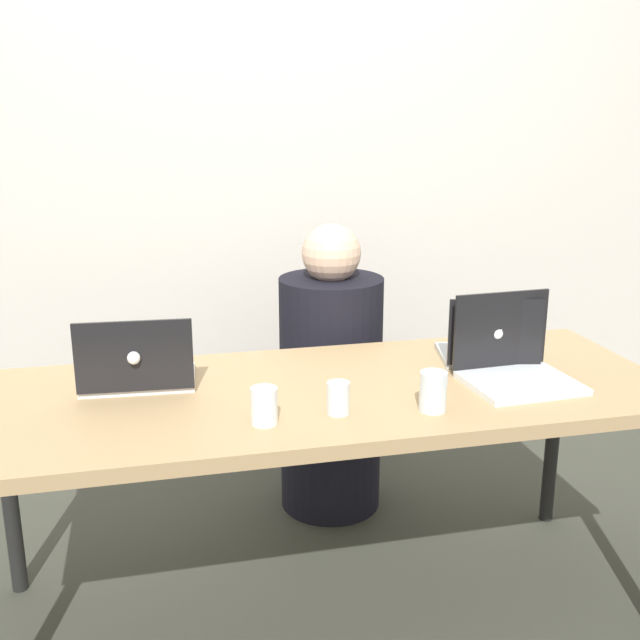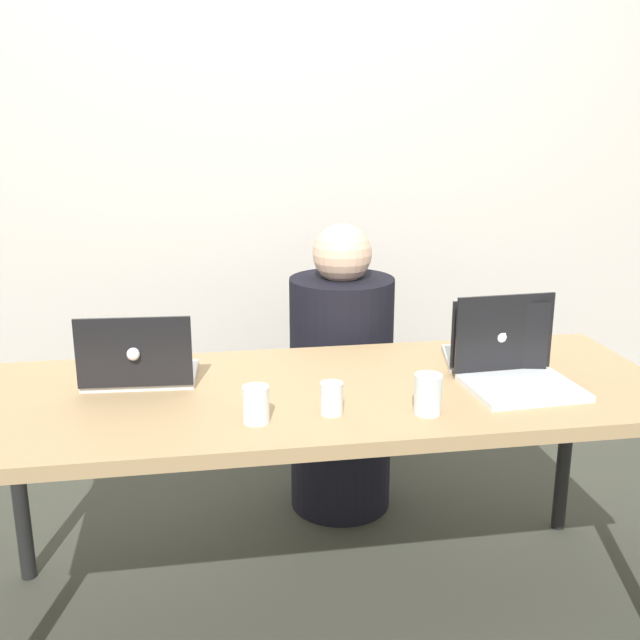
{
  "view_description": "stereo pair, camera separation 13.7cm",
  "coord_description": "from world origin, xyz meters",
  "px_view_note": "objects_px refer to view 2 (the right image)",
  "views": [
    {
      "loc": [
        -0.48,
        -1.95,
        1.51
      ],
      "look_at": [
        0.0,
        0.08,
        0.92
      ],
      "focal_mm": 42.0,
      "sensor_mm": 36.0,
      "label": 1
    },
    {
      "loc": [
        -0.34,
        -1.98,
        1.51
      ],
      "look_at": [
        0.0,
        0.08,
        0.92
      ],
      "focal_mm": 42.0,
      "sensor_mm": 36.0,
      "label": 2
    }
  ],
  "objects_px": {
    "laptop_front_right": "(516,368)",
    "water_glass_center": "(332,400)",
    "laptop_back_left": "(139,368)",
    "water_glass_left": "(256,407)",
    "laptop_back_right": "(494,350)",
    "person_at_center": "(341,386)",
    "water_glass_right": "(428,397)"
  },
  "relations": [
    {
      "from": "laptop_front_right",
      "to": "water_glass_left",
      "type": "height_order",
      "value": "laptop_front_right"
    },
    {
      "from": "laptop_front_right",
      "to": "water_glass_right",
      "type": "height_order",
      "value": "laptop_front_right"
    },
    {
      "from": "laptop_back_right",
      "to": "water_glass_center",
      "type": "distance_m",
      "value": 0.64
    },
    {
      "from": "laptop_front_right",
      "to": "water_glass_right",
      "type": "relative_size",
      "value": 2.97
    },
    {
      "from": "laptop_front_right",
      "to": "laptop_back_left",
      "type": "relative_size",
      "value": 0.96
    },
    {
      "from": "water_glass_center",
      "to": "water_glass_right",
      "type": "xyz_separation_m",
      "value": [
        0.25,
        -0.04,
        0.01
      ]
    },
    {
      "from": "laptop_back_left",
      "to": "laptop_back_right",
      "type": "bearing_deg",
      "value": -177.12
    },
    {
      "from": "laptop_front_right",
      "to": "water_glass_right",
      "type": "distance_m",
      "value": 0.35
    },
    {
      "from": "laptop_back_left",
      "to": "laptop_front_right",
      "type": "bearing_deg",
      "value": 173.65
    },
    {
      "from": "water_glass_center",
      "to": "person_at_center",
      "type": "bearing_deg",
      "value": 77.22
    },
    {
      "from": "person_at_center",
      "to": "water_glass_right",
      "type": "xyz_separation_m",
      "value": [
        0.06,
        -0.87,
        0.29
      ]
    },
    {
      "from": "person_at_center",
      "to": "water_glass_left",
      "type": "bearing_deg",
      "value": 80.12
    },
    {
      "from": "laptop_front_right",
      "to": "laptop_back_left",
      "type": "xyz_separation_m",
      "value": [
        -1.07,
        0.19,
        -0.01
      ]
    },
    {
      "from": "laptop_back_left",
      "to": "water_glass_left",
      "type": "height_order",
      "value": "laptop_back_left"
    },
    {
      "from": "person_at_center",
      "to": "water_glass_right",
      "type": "bearing_deg",
      "value": 108.34
    },
    {
      "from": "laptop_back_right",
      "to": "water_glass_center",
      "type": "relative_size",
      "value": 3.82
    },
    {
      "from": "person_at_center",
      "to": "laptop_back_right",
      "type": "distance_m",
      "value": 0.72
    },
    {
      "from": "person_at_center",
      "to": "water_glass_left",
      "type": "relative_size",
      "value": 11.56
    },
    {
      "from": "laptop_front_right",
      "to": "laptop_back_right",
      "type": "relative_size",
      "value": 0.97
    },
    {
      "from": "person_at_center",
      "to": "laptop_back_left",
      "type": "height_order",
      "value": "person_at_center"
    },
    {
      "from": "person_at_center",
      "to": "laptop_front_right",
      "type": "relative_size",
      "value": 3.49
    },
    {
      "from": "person_at_center",
      "to": "laptop_back_right",
      "type": "xyz_separation_m",
      "value": [
        0.37,
        -0.54,
        0.29
      ]
    },
    {
      "from": "person_at_center",
      "to": "laptop_back_left",
      "type": "xyz_separation_m",
      "value": [
        -0.7,
        -0.52,
        0.29
      ]
    },
    {
      "from": "laptop_back_left",
      "to": "water_glass_center",
      "type": "height_order",
      "value": "laptop_back_left"
    },
    {
      "from": "laptop_front_right",
      "to": "water_glass_center",
      "type": "height_order",
      "value": "laptop_front_right"
    },
    {
      "from": "person_at_center",
      "to": "laptop_front_right",
      "type": "distance_m",
      "value": 0.86
    },
    {
      "from": "laptop_back_right",
      "to": "water_glass_right",
      "type": "bearing_deg",
      "value": 58.61
    },
    {
      "from": "laptop_back_right",
      "to": "laptop_front_right",
      "type": "bearing_deg",
      "value": 100.64
    },
    {
      "from": "laptop_back_left",
      "to": "water_glass_right",
      "type": "bearing_deg",
      "value": 158.97
    },
    {
      "from": "person_at_center",
      "to": "water_glass_center",
      "type": "height_order",
      "value": "person_at_center"
    },
    {
      "from": "person_at_center",
      "to": "water_glass_right",
      "type": "height_order",
      "value": "person_at_center"
    },
    {
      "from": "laptop_back_left",
      "to": "water_glass_center",
      "type": "relative_size",
      "value": 3.88
    }
  ]
}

